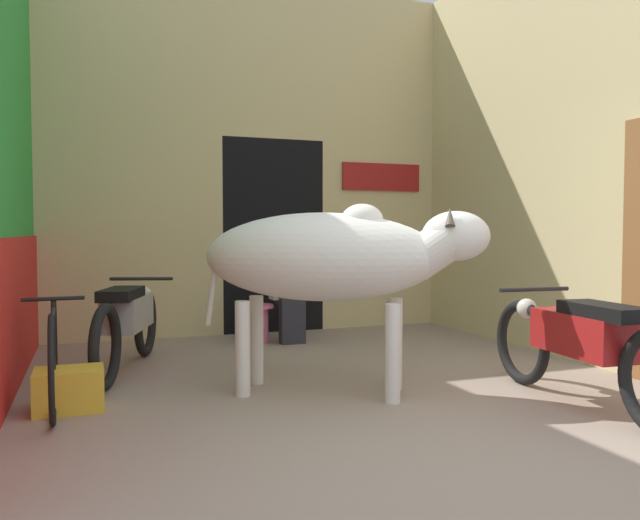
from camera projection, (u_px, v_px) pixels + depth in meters
ground_plane at (472, 466)px, 3.17m from camera, size 30.00×30.00×0.00m
wall_back_with_doorway at (257, 188)px, 7.52m from camera, size 4.71×0.93×4.11m
wall_right_with_door at (561, 145)px, 5.96m from camera, size 0.22×4.44×4.11m
cow at (332, 258)px, 4.57m from camera, size 2.06×1.46×1.40m
motorcycle_near at (582, 343)px, 4.19m from camera, size 0.58×2.04×0.77m
motorcycle_far at (128, 320)px, 5.32m from camera, size 0.76×1.87×0.77m
bicycle at (53, 353)px, 4.30m from camera, size 0.44×1.70×0.71m
shopkeeper_seated at (289, 287)px, 6.73m from camera, size 0.37×0.33×1.13m
plastic_stool at (256, 322)px, 6.67m from camera, size 0.37×0.37×0.41m
crate at (69, 390)px, 4.15m from camera, size 0.44×0.32×0.28m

